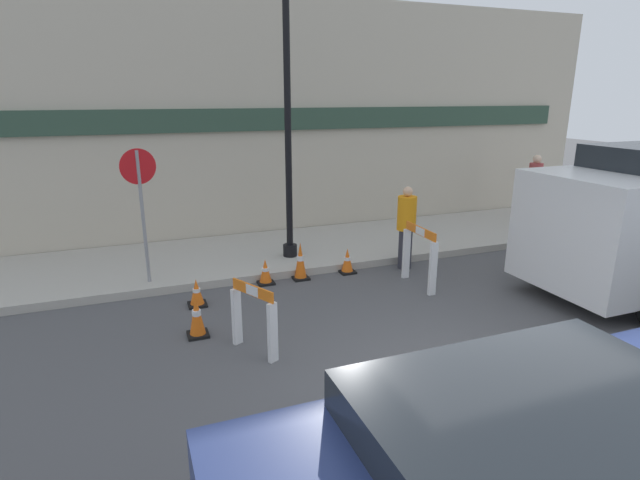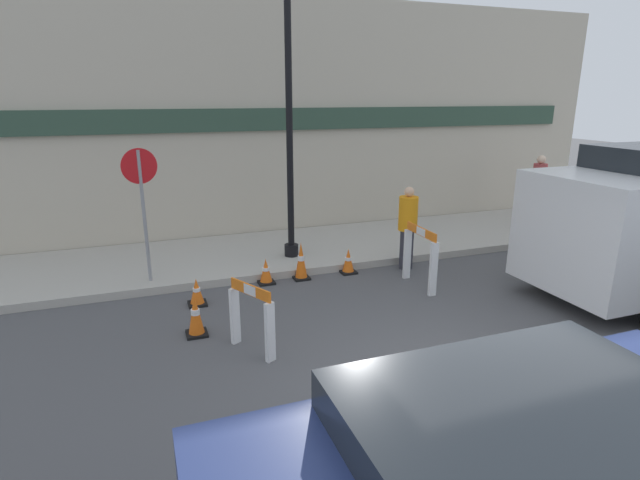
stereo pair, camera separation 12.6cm
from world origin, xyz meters
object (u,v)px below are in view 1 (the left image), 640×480
(person_pedestrian, at_px, (534,187))
(streetlamp_post, at_px, (287,58))
(person_worker, at_px, (406,225))
(stop_sign, at_px, (141,195))

(person_pedestrian, bearing_deg, streetlamp_post, -0.19)
(streetlamp_post, bearing_deg, person_worker, -29.16)
(streetlamp_post, relative_size, person_worker, 3.68)
(streetlamp_post, bearing_deg, stop_sign, -169.71)
(streetlamp_post, height_order, person_worker, streetlamp_post)
(person_worker, xyz_separation_m, person_pedestrian, (4.58, 1.51, 0.22))
(streetlamp_post, height_order, person_pedestrian, streetlamp_post)
(person_pedestrian, bearing_deg, person_worker, 14.83)
(person_pedestrian, bearing_deg, stop_sign, 1.94)
(person_worker, distance_m, person_pedestrian, 4.82)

